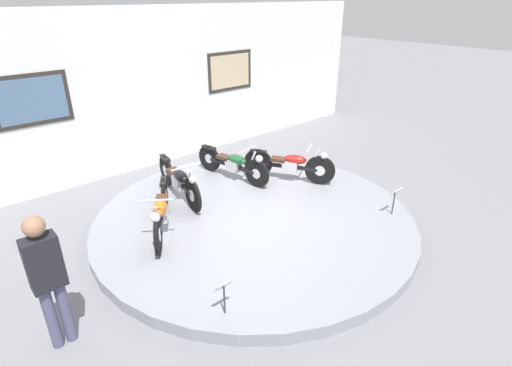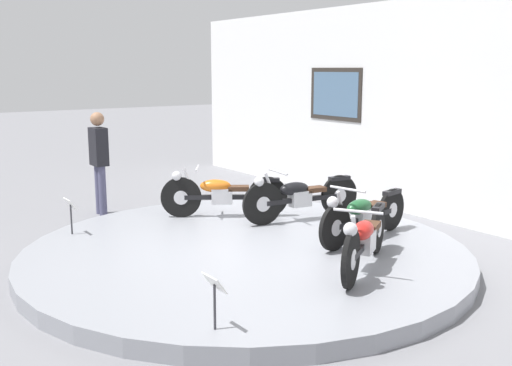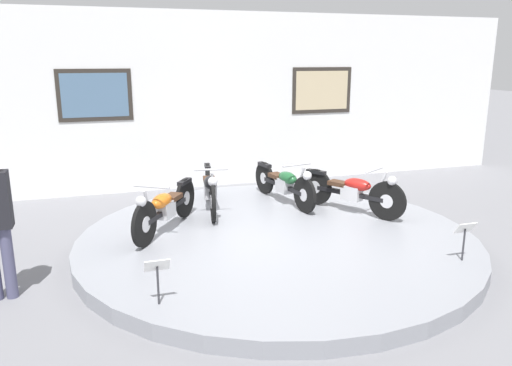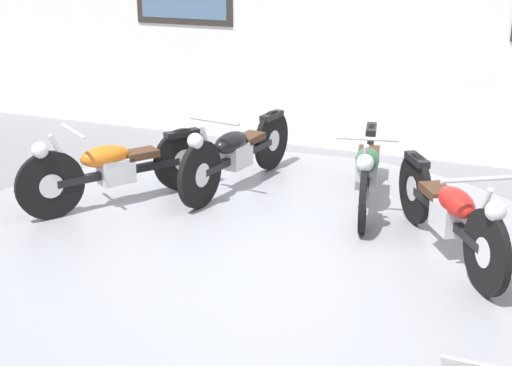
% 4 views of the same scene
% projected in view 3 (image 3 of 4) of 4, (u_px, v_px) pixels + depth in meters
% --- Properties ---
extents(ground_plane, '(60.00, 60.00, 0.00)m').
position_uv_depth(ground_plane, '(277.00, 246.00, 7.36)').
color(ground_plane, slate).
extents(display_platform, '(5.74, 5.74, 0.20)m').
position_uv_depth(display_platform, '(277.00, 240.00, 7.33)').
color(display_platform, gray).
rests_on(display_platform, ground_plane).
extents(back_wall, '(14.00, 0.22, 3.62)m').
position_uv_depth(back_wall, '(215.00, 101.00, 10.47)').
color(back_wall, white).
rests_on(back_wall, ground_plane).
extents(motorcycle_orange, '(1.14, 1.68, 0.79)m').
position_uv_depth(motorcycle_orange, '(165.00, 206.00, 7.32)').
color(motorcycle_orange, black).
rests_on(motorcycle_orange, display_platform).
extents(motorcycle_black, '(0.54, 1.98, 0.80)m').
position_uv_depth(motorcycle_black, '(210.00, 188.00, 8.36)').
color(motorcycle_black, black).
rests_on(motorcycle_black, display_platform).
extents(motorcycle_green, '(0.56, 1.93, 0.78)m').
position_uv_depth(motorcycle_green, '(285.00, 183.00, 8.75)').
color(motorcycle_green, black).
rests_on(motorcycle_green, display_platform).
extents(motorcycle_red, '(1.08, 1.72, 0.79)m').
position_uv_depth(motorcycle_red, '(352.00, 190.00, 8.22)').
color(motorcycle_red, black).
rests_on(motorcycle_red, display_platform).
extents(info_placard_front_left, '(0.26, 0.11, 0.51)m').
position_uv_depth(info_placard_front_left, '(157.00, 271.00, 5.14)').
color(info_placard_front_left, '#333338').
rests_on(info_placard_front_left, display_platform).
extents(info_placard_front_centre, '(0.26, 0.11, 0.51)m').
position_uv_depth(info_placard_front_centre, '(465.00, 233.00, 6.26)').
color(info_placard_front_centre, '#333338').
rests_on(info_placard_front_centre, display_platform).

